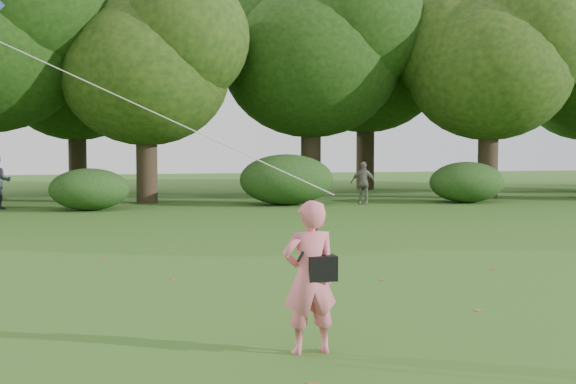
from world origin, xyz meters
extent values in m
plane|color=#265114|center=(0.00, 0.00, 0.00)|extent=(100.00, 100.00, 0.00)
imported|color=#EE7084|center=(-0.97, -0.89, 0.80)|extent=(0.61, 0.42, 1.60)
imported|color=gray|center=(5.86, 17.55, 0.80)|extent=(1.00, 0.80, 1.60)
cube|color=black|center=(-0.85, -0.92, 0.90)|extent=(0.30, 0.20, 0.26)
cylinder|color=black|center=(-0.97, -0.93, 1.20)|extent=(0.33, 0.14, 0.47)
cylinder|color=white|center=(-3.02, 0.20, 2.77)|extent=(4.60, 2.31, 2.25)
cylinder|color=#3A2D1E|center=(-2.00, 20.00, 1.57)|extent=(0.80, 0.80, 3.15)
ellipsoid|color=#1E3F11|center=(-2.00, 20.00, 4.91)|extent=(6.40, 6.40, 5.44)
cylinder|color=#3A2D1E|center=(5.00, 22.00, 1.84)|extent=(0.86, 0.86, 3.67)
ellipsoid|color=#1E3F11|center=(5.00, 22.00, 5.76)|extent=(7.60, 7.60, 6.46)
cylinder|color=#3A2D1E|center=(12.00, 19.50, 1.72)|extent=(0.83, 0.83, 3.43)
ellipsoid|color=#1E3F11|center=(12.00, 19.50, 5.30)|extent=(6.80, 6.80, 5.78)
cylinder|color=#3A2D1E|center=(-5.00, 27.50, 1.75)|extent=(0.84, 0.84, 3.50)
ellipsoid|color=#1E3F11|center=(-5.00, 27.50, 5.43)|extent=(7.00, 7.00, 5.95)
cylinder|color=#3A2D1E|center=(9.00, 26.50, 2.01)|extent=(0.90, 0.90, 4.02)
ellipsoid|color=#1E3F11|center=(9.00, 26.50, 6.17)|extent=(7.80, 7.80, 6.63)
ellipsoid|color=#264919|center=(-4.00, 17.10, 0.71)|extent=(2.66, 2.09, 1.42)
ellipsoid|color=#264919|center=(3.00, 17.90, 0.94)|extent=(3.50, 2.75, 1.88)
ellipsoid|color=#264919|center=(10.00, 17.40, 0.79)|extent=(2.94, 2.31, 1.58)
cube|color=brown|center=(3.46, 3.35, 0.00)|extent=(0.14, 0.11, 0.01)
cube|color=brown|center=(1.67, 0.50, 0.00)|extent=(0.14, 0.13, 0.01)
cube|color=brown|center=(-3.26, 6.38, 0.00)|extent=(0.09, 0.12, 0.01)
cube|color=brown|center=(2.71, 11.62, 0.00)|extent=(0.14, 0.14, 0.01)
cube|color=brown|center=(1.21, 2.82, 0.00)|extent=(0.14, 0.14, 0.01)
cube|color=brown|center=(-2.07, 3.64, 0.00)|extent=(0.14, 0.13, 0.01)
cube|color=brown|center=(-1.19, -1.88, 0.00)|extent=(0.14, 0.11, 0.01)
cube|color=brown|center=(0.27, 10.92, 0.00)|extent=(0.14, 0.14, 0.01)
camera|label=1|loc=(-2.83, -8.06, 2.15)|focal=45.00mm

